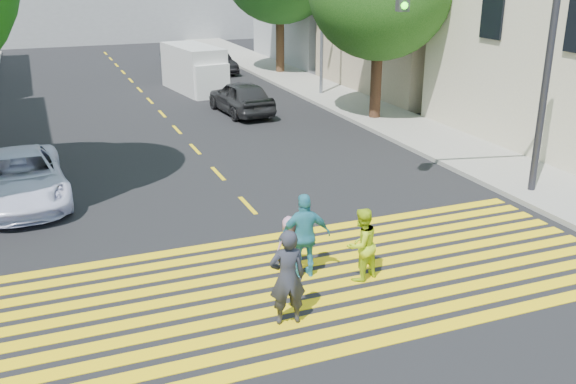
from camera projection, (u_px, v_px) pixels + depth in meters
ground at (345, 310)px, 12.30m from camera, size 120.00×120.00×0.00m
sidewalk_right at (367, 111)px, 28.34m from camera, size 3.00×60.00×0.15m
crosswalk at (318, 281)px, 13.42m from camera, size 13.40×5.30×0.01m
lane_line at (145, 95)px, 31.98m from camera, size 0.12×34.40×0.01m
pedestrian_man at (287, 277)px, 11.57m from camera, size 0.73×0.54×1.86m
pedestrian_woman at (361, 244)px, 13.25m from camera, size 0.91×0.80×1.57m
pedestrian_child at (290, 245)px, 13.61m from camera, size 0.65×0.46×1.26m
pedestrian_extra at (305, 236)px, 13.33m from camera, size 1.14×0.61×1.84m
white_sedan at (21, 178)px, 17.61m from camera, size 2.54×5.10×1.39m
dark_car_near at (241, 97)px, 27.83m from camera, size 2.08×4.46×1.48m
silver_car at (181, 55)px, 40.52m from camera, size 2.09×4.83×1.38m
dark_car_parked at (217, 63)px, 37.98m from camera, size 1.69×3.87×1.24m
white_van at (195, 70)px, 32.49m from camera, size 2.45×5.05×2.29m
traffic_signal at (508, 45)px, 16.77m from camera, size 4.40×1.19×6.56m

